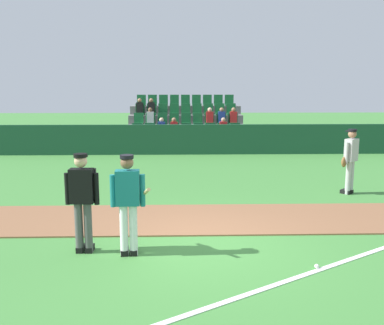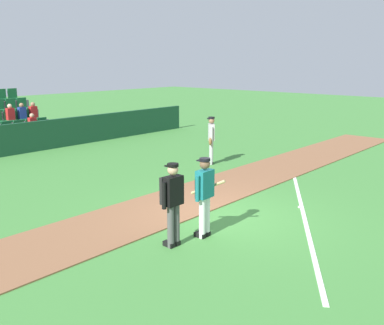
# 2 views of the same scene
# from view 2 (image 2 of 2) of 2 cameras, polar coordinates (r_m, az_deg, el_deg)

# --- Properties ---
(ground_plane) EXTENTS (80.00, 80.00, 0.00)m
(ground_plane) POSITION_cam_2_polar(r_m,az_deg,el_deg) (10.81, 3.78, -7.17)
(ground_plane) COLOR #42843A
(infield_dirt_path) EXTENTS (28.00, 2.22, 0.03)m
(infield_dirt_path) POSITION_cam_2_polar(r_m,az_deg,el_deg) (11.77, -2.29, -5.36)
(infield_dirt_path) COLOR brown
(infield_dirt_path) RESTS_ON ground
(foul_line_chalk) EXTENTS (10.22, 6.46, 0.01)m
(foul_line_chalk) POSITION_cam_2_polar(r_m,az_deg,el_deg) (12.96, 13.72, -4.02)
(foul_line_chalk) COLOR white
(foul_line_chalk) RESTS_ON ground
(dugout_fence) EXTENTS (20.00, 0.16, 1.28)m
(dugout_fence) POSITION_cam_2_polar(r_m,az_deg,el_deg) (19.07, -22.91, 2.70)
(dugout_fence) COLOR #19472D
(dugout_fence) RESTS_ON ground
(batter_teal_jersey) EXTENTS (0.70, 0.77, 1.76)m
(batter_teal_jersey) POSITION_cam_2_polar(r_m,az_deg,el_deg) (9.35, 1.66, -4.15)
(batter_teal_jersey) COLOR white
(batter_teal_jersey) RESTS_ON ground
(umpire_home_plate) EXTENTS (0.59, 0.31, 1.76)m
(umpire_home_plate) POSITION_cam_2_polar(r_m,az_deg,el_deg) (8.87, -2.56, -4.89)
(umpire_home_plate) COLOR #4C4C4C
(umpire_home_plate) RESTS_ON ground
(runner_grey_jersey) EXTENTS (0.58, 0.49, 1.76)m
(runner_grey_jersey) POSITION_cam_2_polar(r_m,az_deg,el_deg) (16.07, 2.51, 3.13)
(runner_grey_jersey) COLOR #B2B2B2
(runner_grey_jersey) RESTS_ON ground
(baseball) EXTENTS (0.07, 0.07, 0.07)m
(baseball) POSITION_cam_2_polar(r_m,az_deg,el_deg) (11.74, 13.82, -5.68)
(baseball) COLOR white
(baseball) RESTS_ON ground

